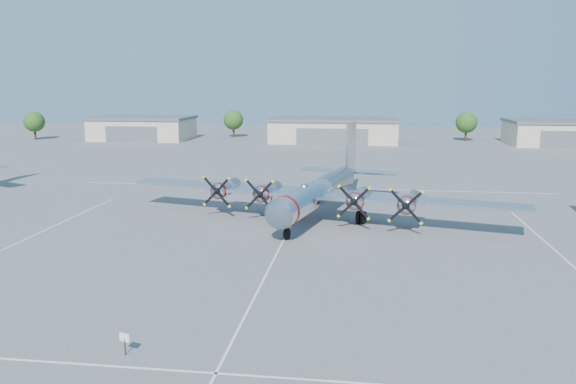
# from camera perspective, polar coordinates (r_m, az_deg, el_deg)

# --- Properties ---
(ground) EXTENTS (260.00, 260.00, 0.00)m
(ground) POSITION_cam_1_polar(r_m,az_deg,el_deg) (47.52, -0.54, -5.09)
(ground) COLOR #58585A
(ground) RESTS_ON ground
(parking_lines) EXTENTS (60.00, 50.08, 0.01)m
(parking_lines) POSITION_cam_1_polar(r_m,az_deg,el_deg) (45.86, -0.85, -5.69)
(parking_lines) COLOR silver
(parking_lines) RESTS_ON ground
(hangar_west) EXTENTS (22.60, 14.60, 5.40)m
(hangar_west) POSITION_cam_1_polar(r_m,az_deg,el_deg) (137.56, -14.52, 6.32)
(hangar_west) COLOR #BAB094
(hangar_west) RESTS_ON ground
(hangar_center) EXTENTS (28.60, 14.60, 5.40)m
(hangar_center) POSITION_cam_1_polar(r_m,az_deg,el_deg) (127.75, 4.66, 6.30)
(hangar_center) COLOR #BAB094
(hangar_center) RESTS_ON ground
(hangar_east) EXTENTS (20.60, 14.60, 5.40)m
(hangar_east) POSITION_cam_1_polar(r_m,az_deg,el_deg) (134.18, 25.69, 5.48)
(hangar_east) COLOR #BAB094
(hangar_east) RESTS_ON ground
(tree_far_west) EXTENTS (4.80, 4.80, 6.64)m
(tree_far_west) POSITION_cam_1_polar(r_m,az_deg,el_deg) (145.25, -24.39, 6.53)
(tree_far_west) COLOR #382619
(tree_far_west) RESTS_ON ground
(tree_west) EXTENTS (4.80, 4.80, 6.64)m
(tree_west) POSITION_cam_1_polar(r_m,az_deg,el_deg) (139.09, -5.57, 7.29)
(tree_west) COLOR #382619
(tree_west) RESTS_ON ground
(tree_east) EXTENTS (4.80, 4.80, 6.64)m
(tree_east) POSITION_cam_1_polar(r_m,az_deg,el_deg) (135.55, 17.67, 6.73)
(tree_east) COLOR #382619
(tree_east) RESTS_ON ground
(main_bomber_b29) EXTENTS (44.56, 35.44, 8.69)m
(main_bomber_b29) POSITION_cam_1_polar(r_m,az_deg,el_deg) (56.73, 3.29, -2.44)
(main_bomber_b29) COLOR silver
(main_bomber_b29) RESTS_ON ground
(info_placard) EXTENTS (0.59, 0.22, 1.15)m
(info_placard) POSITION_cam_1_polar(r_m,az_deg,el_deg) (29.58, -16.27, -14.22)
(info_placard) COLOR black
(info_placard) RESTS_ON ground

